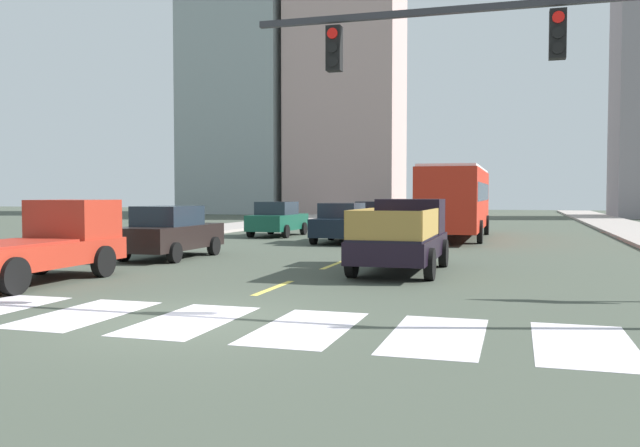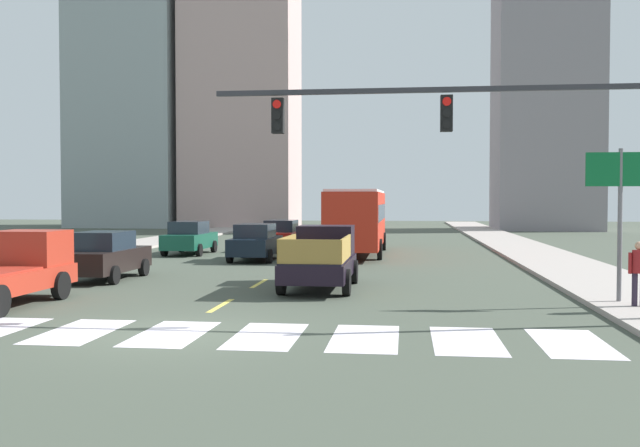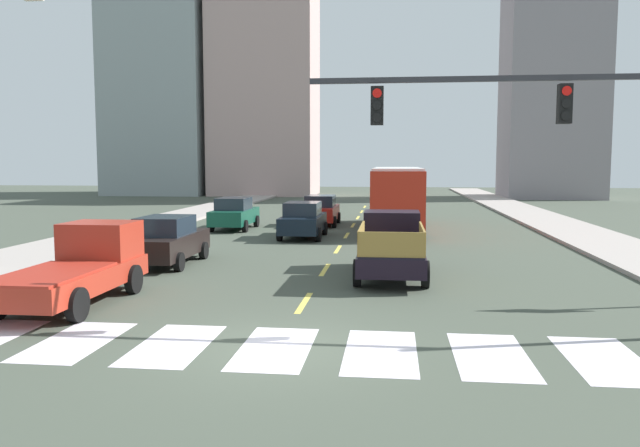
% 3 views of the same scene
% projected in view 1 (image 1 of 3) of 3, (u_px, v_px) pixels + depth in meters
% --- Properties ---
extents(ground_plane, '(160.00, 160.00, 0.00)m').
position_uv_depth(ground_plane, '(189.00, 321.00, 11.05)').
color(ground_plane, '#424A3E').
extents(sidewalk_left, '(3.64, 110.00, 0.15)m').
position_uv_depth(sidewalk_left, '(150.00, 236.00, 31.58)').
color(sidewalk_left, '#A39891').
rests_on(sidewalk_left, ground).
extents(crosswalk_stripe_3, '(1.37, 2.94, 0.01)m').
position_uv_depth(crosswalk_stripe_3, '(84.00, 314.00, 11.64)').
color(crosswalk_stripe_3, silver).
rests_on(crosswalk_stripe_3, ground).
extents(crosswalk_stripe_4, '(1.37, 2.94, 0.01)m').
position_uv_depth(crosswalk_stripe_4, '(189.00, 320.00, 11.05)').
color(crosswalk_stripe_4, silver).
rests_on(crosswalk_stripe_4, ground).
extents(crosswalk_stripe_5, '(1.37, 2.94, 0.01)m').
position_uv_depth(crosswalk_stripe_5, '(306.00, 327.00, 10.47)').
color(crosswalk_stripe_5, silver).
rests_on(crosswalk_stripe_5, ground).
extents(crosswalk_stripe_6, '(1.37, 2.94, 0.01)m').
position_uv_depth(crosswalk_stripe_6, '(437.00, 335.00, 9.88)').
color(crosswalk_stripe_6, silver).
rests_on(crosswalk_stripe_6, ground).
extents(crosswalk_stripe_7, '(1.37, 2.94, 0.01)m').
position_uv_depth(crosswalk_stripe_7, '(584.00, 344.00, 9.29)').
color(crosswalk_stripe_7, silver).
rests_on(crosswalk_stripe_7, ground).
extents(lane_dash_0, '(0.16, 2.40, 0.01)m').
position_uv_depth(lane_dash_0, '(274.00, 288.00, 14.88)').
color(lane_dash_0, '#E3CB50').
rests_on(lane_dash_0, ground).
extents(lane_dash_1, '(0.16, 2.40, 0.01)m').
position_uv_depth(lane_dash_1, '(333.00, 265.00, 19.67)').
color(lane_dash_1, '#E3CB50').
rests_on(lane_dash_1, ground).
extents(lane_dash_2, '(0.16, 2.40, 0.01)m').
position_uv_depth(lane_dash_2, '(369.00, 251.00, 24.45)').
color(lane_dash_2, '#E3CB50').
rests_on(lane_dash_2, ground).
extents(lane_dash_3, '(0.16, 2.40, 0.01)m').
position_uv_depth(lane_dash_3, '(393.00, 242.00, 29.24)').
color(lane_dash_3, '#E3CB50').
rests_on(lane_dash_3, ground).
extents(lane_dash_4, '(0.16, 2.40, 0.01)m').
position_uv_depth(lane_dash_4, '(411.00, 235.00, 34.03)').
color(lane_dash_4, '#E3CB50').
rests_on(lane_dash_4, ground).
extents(lane_dash_5, '(0.16, 2.40, 0.01)m').
position_uv_depth(lane_dash_5, '(424.00, 230.00, 38.81)').
color(lane_dash_5, '#E3CB50').
rests_on(lane_dash_5, ground).
extents(lane_dash_6, '(0.16, 2.40, 0.01)m').
position_uv_depth(lane_dash_6, '(434.00, 226.00, 43.60)').
color(lane_dash_6, '#E3CB50').
rests_on(lane_dash_6, ground).
extents(lane_dash_7, '(0.16, 2.40, 0.01)m').
position_uv_depth(lane_dash_7, '(443.00, 223.00, 48.38)').
color(lane_dash_7, '#E3CB50').
rests_on(lane_dash_7, ground).
extents(pickup_stakebed, '(2.18, 5.20, 1.96)m').
position_uv_depth(pickup_stakebed, '(404.00, 236.00, 18.30)').
color(pickup_stakebed, black).
rests_on(pickup_stakebed, ground).
extents(pickup_dark, '(2.18, 5.20, 1.96)m').
position_uv_depth(pickup_dark, '(42.00, 243.00, 16.03)').
color(pickup_dark, '#A02B1C').
rests_on(pickup_dark, ground).
extents(city_bus, '(2.72, 10.80, 3.32)m').
position_uv_depth(city_bus, '(456.00, 197.00, 31.16)').
color(city_bus, red).
rests_on(city_bus, ground).
extents(sedan_mid, '(2.02, 4.40, 1.72)m').
position_uv_depth(sedan_mid, '(278.00, 219.00, 33.00)').
color(sedan_mid, '#124B37').
rests_on(sedan_mid, ground).
extents(sedan_near_left, '(2.02, 4.40, 1.72)m').
position_uv_depth(sedan_near_left, '(343.00, 223.00, 28.59)').
color(sedan_near_left, black).
rests_on(sedan_near_left, ground).
extents(sedan_far, '(2.02, 4.40, 1.72)m').
position_uv_depth(sedan_far, '(375.00, 218.00, 34.42)').
color(sedan_far, red).
rests_on(sedan_far, ground).
extents(sedan_near_right, '(2.02, 4.40, 1.72)m').
position_uv_depth(sedan_near_right, '(170.00, 232.00, 21.67)').
color(sedan_near_right, black).
rests_on(sedan_near_right, ground).
extents(traffic_signal_gantry, '(10.03, 0.27, 6.00)m').
position_uv_depth(traffic_signal_gantry, '(634.00, 66.00, 11.02)').
color(traffic_signal_gantry, '#2D2D33').
rests_on(traffic_signal_gantry, ground).
extents(block_mid_left, '(10.97, 11.34, 26.94)m').
position_uv_depth(block_mid_left, '(244.00, 89.00, 72.09)').
color(block_mid_left, '#8D9899').
rests_on(block_mid_left, ground).
extents(block_mid_right, '(11.09, 8.76, 29.30)m').
position_uv_depth(block_mid_right, '(347.00, 72.00, 68.00)').
color(block_mid_right, '#B1938E').
rests_on(block_mid_right, ground).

